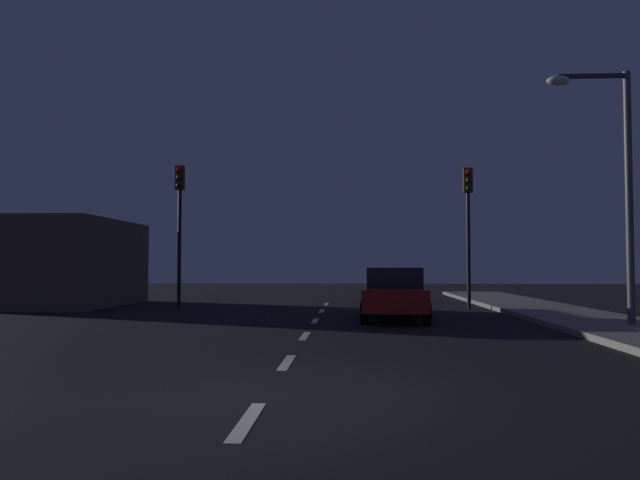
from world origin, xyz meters
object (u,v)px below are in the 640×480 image
traffic_signal_right (468,210)px  street_lamp_right (614,171)px  car_stopped_ahead (395,293)px  traffic_signal_left (180,209)px

traffic_signal_right → street_lamp_right: bearing=-73.3°
car_stopped_ahead → traffic_signal_right: bearing=56.3°
traffic_signal_right → car_stopped_ahead: (-2.98, -4.46, -2.81)m
traffic_signal_left → car_stopped_ahead: size_ratio=1.16×
car_stopped_ahead → traffic_signal_left: bearing=149.8°
traffic_signal_left → car_stopped_ahead: (7.65, -4.46, -2.92)m
traffic_signal_right → car_stopped_ahead: bearing=-123.7°
traffic_signal_left → street_lamp_right: 14.75m
traffic_signal_right → street_lamp_right: (2.18, -7.30, 0.31)m
car_stopped_ahead → street_lamp_right: street_lamp_right is taller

